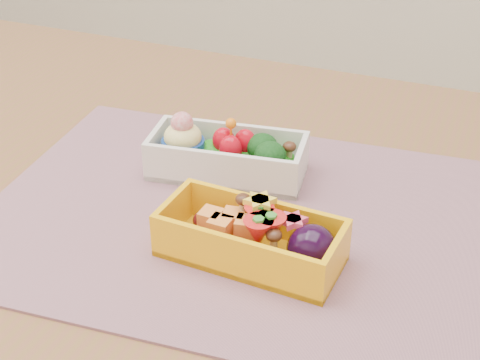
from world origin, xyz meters
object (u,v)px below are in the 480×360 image
at_px(table, 197,299).
at_px(bento_yellow, 254,237).
at_px(placemat, 231,216).
at_px(bento_white, 226,155).

xyz_separation_m(table, bento_yellow, (0.08, -0.04, 0.12)).
distance_m(placemat, bento_yellow, 0.07).
bearing_deg(table, bento_yellow, -26.40).
distance_m(bento_white, bento_yellow, 0.15).
height_order(table, bento_yellow, bento_yellow).
bearing_deg(bento_yellow, table, 156.62).
height_order(bento_white, bento_yellow, bento_white).
height_order(table, placemat, placemat).
bearing_deg(placemat, bento_yellow, -50.54).
relative_size(placemat, bento_yellow, 2.88).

